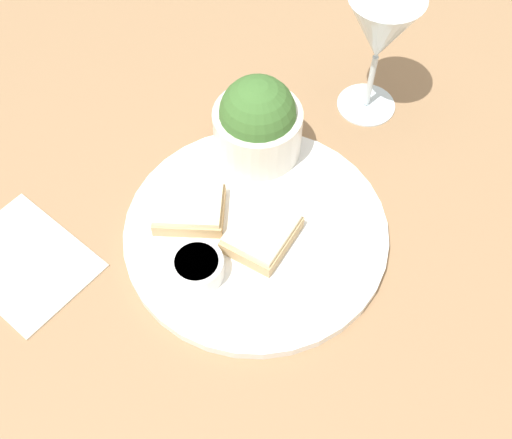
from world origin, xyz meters
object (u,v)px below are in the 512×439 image
object	(u,v)px
cheese_toast_far	(189,208)
wine_glass	(381,32)
cheese_toast_near	(264,232)
sauce_ramekin	(197,267)
salad_bowl	(258,122)
napkin	(24,261)

from	to	relation	value
cheese_toast_far	wine_glass	distance (m)	0.32
cheese_toast_near	sauce_ramekin	bearing A→B (deg)	7.09
sauce_ramekin	cheese_toast_near	xyz separation A→B (m)	(-0.09, -0.01, -0.00)
salad_bowl	sauce_ramekin	bearing A→B (deg)	44.52
salad_bowl	cheese_toast_near	distance (m)	0.14
cheese_toast_far	salad_bowl	bearing A→B (deg)	-153.58
cheese_toast_near	napkin	bearing A→B (deg)	-20.27
cheese_toast_near	cheese_toast_far	world-z (taller)	same
salad_bowl	sauce_ramekin	distance (m)	0.20
cheese_toast_far	wine_glass	xyz separation A→B (m)	(-0.29, -0.07, 0.10)
sauce_ramekin	wine_glass	world-z (taller)	wine_glass
cheese_toast_near	wine_glass	world-z (taller)	wine_glass
cheese_toast_far	sauce_ramekin	bearing A→B (deg)	74.17
cheese_toast_far	cheese_toast_near	bearing A→B (deg)	133.59
cheese_toast_near	wine_glass	size ratio (longest dim) A/B	0.60
sauce_ramekin	wine_glass	size ratio (longest dim) A/B	0.34
salad_bowl	napkin	distance (m)	0.32
cheese_toast_far	napkin	bearing A→B (deg)	-8.31
salad_bowl	sauce_ramekin	size ratio (longest dim) A/B	1.86
cheese_toast_far	napkin	size ratio (longest dim) A/B	0.53
cheese_toast_far	napkin	distance (m)	0.20
cheese_toast_near	cheese_toast_far	distance (m)	0.09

